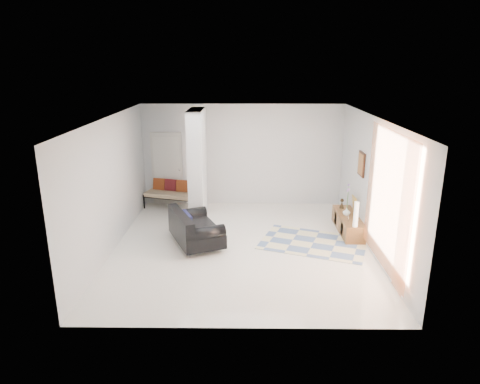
{
  "coord_description": "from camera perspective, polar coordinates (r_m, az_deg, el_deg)",
  "views": [
    {
      "loc": [
        0.06,
        -8.6,
        3.87
      ],
      "look_at": [
        -0.04,
        0.6,
        1.07
      ],
      "focal_mm": 32.0,
      "sensor_mm": 36.0,
      "label": 1
    }
  ],
  "objects": [
    {
      "name": "media_console",
      "position": [
        10.48,
        14.2,
        -4.07
      ],
      "size": [
        0.45,
        1.6,
        0.8
      ],
      "color": "brown",
      "rests_on": "floor"
    },
    {
      "name": "wall_back",
      "position": [
        11.86,
        0.33,
        4.93
      ],
      "size": [
        6.0,
        0.0,
        6.0
      ],
      "primitive_type": "plane",
      "rotation": [
        1.57,
        0.0,
        0.0
      ],
      "color": "silver",
      "rests_on": "ground"
    },
    {
      "name": "loveseat",
      "position": [
        9.47,
        -6.21,
        -4.92
      ],
      "size": [
        1.4,
        1.72,
        0.76
      ],
      "rotation": [
        0.0,
        0.0,
        0.41
      ],
      "color": "silver",
      "rests_on": "floor"
    },
    {
      "name": "partition_column",
      "position": [
        10.56,
        -5.7,
        3.34
      ],
      "size": [
        0.35,
        1.2,
        2.8
      ],
      "primitive_type": "cube",
      "color": "silver",
      "rests_on": "floor"
    },
    {
      "name": "area_rug",
      "position": [
        9.73,
        9.74,
        -6.7
      ],
      "size": [
        2.64,
        2.19,
        0.01
      ],
      "primitive_type": "cube",
      "rotation": [
        0.0,
        0.0,
        -0.35
      ],
      "color": "beige",
      "rests_on": "floor"
    },
    {
      "name": "ceiling",
      "position": [
        8.67,
        0.23,
        9.85
      ],
      "size": [
        6.0,
        6.0,
        0.0
      ],
      "primitive_type": "plane",
      "rotation": [
        3.14,
        0.0,
        0.0
      ],
      "color": "white",
      "rests_on": "wall_back"
    },
    {
      "name": "daybed",
      "position": [
        11.92,
        -8.95,
        -0.05
      ],
      "size": [
        1.64,
        1.03,
        0.77
      ],
      "rotation": [
        0.0,
        0.0,
        -0.28
      ],
      "color": "black",
      "rests_on": "floor"
    },
    {
      "name": "hallway_door",
      "position": [
        12.1,
        -9.68,
        3.08
      ],
      "size": [
        0.85,
        0.06,
        2.04
      ],
      "primitive_type": "cube",
      "color": "beige",
      "rests_on": "floor"
    },
    {
      "name": "wall_art",
      "position": [
        10.11,
        15.9,
        3.61
      ],
      "size": [
        0.04,
        0.45,
        0.55
      ],
      "primitive_type": "cube",
      "color": "#351A0E",
      "rests_on": "wall_right"
    },
    {
      "name": "bronze_figurine",
      "position": [
        10.86,
        13.43,
        -1.5
      ],
      "size": [
        0.14,
        0.14,
        0.24
      ],
      "primitive_type": null,
      "rotation": [
        0.0,
        0.0,
        0.15
      ],
      "color": "#2E2214",
      "rests_on": "media_console"
    },
    {
      "name": "wall_front",
      "position": [
        6.12,
        0.0,
        -6.86
      ],
      "size": [
        6.0,
        0.0,
        6.0
      ],
      "primitive_type": "plane",
      "rotation": [
        -1.57,
        0.0,
        0.0
      ],
      "color": "silver",
      "rests_on": "ground"
    },
    {
      "name": "floor",
      "position": [
        9.43,
        0.21,
        -7.28
      ],
      "size": [
        6.0,
        6.0,
        0.0
      ],
      "primitive_type": "plane",
      "color": "white",
      "rests_on": "ground"
    },
    {
      "name": "vase",
      "position": [
        10.38,
        14.03,
        -2.57
      ],
      "size": [
        0.18,
        0.18,
        0.18
      ],
      "primitive_type": "imported",
      "rotation": [
        0.0,
        0.0,
        -0.01
      ],
      "color": "white",
      "rests_on": "media_console"
    },
    {
      "name": "wall_right",
      "position": [
        9.34,
        17.34,
        0.83
      ],
      "size": [
        0.0,
        6.0,
        6.0
      ],
      "primitive_type": "plane",
      "rotation": [
        1.57,
        0.0,
        -1.57
      ],
      "color": "silver",
      "rests_on": "ground"
    },
    {
      "name": "curtain",
      "position": [
        8.26,
        19.02,
        -1.06
      ],
      "size": [
        0.0,
        2.55,
        2.55
      ],
      "primitive_type": "plane",
      "rotation": [
        1.57,
        0.0,
        1.57
      ],
      "color": "#FF8743",
      "rests_on": "wall_right"
    },
    {
      "name": "cylinder_lamp",
      "position": [
        9.68,
        15.21,
        -2.89
      ],
      "size": [
        0.1,
        0.1,
        0.57
      ],
      "primitive_type": "cylinder",
      "color": "silver",
      "rests_on": "media_console"
    },
    {
      "name": "wall_left",
      "position": [
        9.38,
        -16.83,
        0.94
      ],
      "size": [
        0.0,
        6.0,
        6.0
      ],
      "primitive_type": "plane",
      "rotation": [
        1.57,
        0.0,
        1.57
      ],
      "color": "silver",
      "rests_on": "ground"
    }
  ]
}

